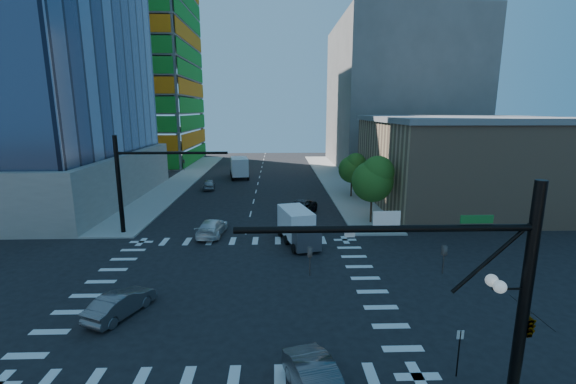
{
  "coord_description": "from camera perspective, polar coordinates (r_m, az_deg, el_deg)",
  "views": [
    {
      "loc": [
        2.9,
        -23.49,
        11.38
      ],
      "look_at": [
        3.87,
        8.0,
        4.62
      ],
      "focal_mm": 24.0,
      "sensor_mm": 36.0,
      "label": 1
    }
  ],
  "objects": [
    {
      "name": "signal_mast_nw",
      "position": [
        37.76,
        -21.74,
        2.27
      ],
      "size": [
        10.2,
        0.4,
        9.0
      ],
      "color": "black",
      "rests_on": "sidewalk_nw"
    },
    {
      "name": "car_sb_near",
      "position": [
        36.32,
        -11.16,
        -5.16
      ],
      "size": [
        2.58,
        5.32,
        1.49
      ],
      "primitive_type": "imported",
      "rotation": [
        0.0,
        0.0,
        3.04
      ],
      "color": "white",
      "rests_on": "ground"
    },
    {
      "name": "tree_north",
      "position": [
        50.94,
        9.62,
        3.59
      ],
      "size": [
        3.54,
        3.52,
        5.78
      ],
      "color": "#382316",
      "rests_on": "sidewalk_ne"
    },
    {
      "name": "sidewalk_ne",
      "position": [
        65.2,
        6.73,
        2.03
      ],
      "size": [
        5.0,
        60.0,
        0.15
      ],
      "primitive_type": "cube",
      "color": "#9C9893",
      "rests_on": "ground"
    },
    {
      "name": "box_truck_near",
      "position": [
        33.21,
        1.61,
        -5.62
      ],
      "size": [
        3.63,
        5.9,
        2.88
      ],
      "rotation": [
        0.0,
        0.0,
        0.25
      ],
      "color": "black",
      "rests_on": "ground"
    },
    {
      "name": "box_truck_far",
      "position": [
        66.25,
        -7.26,
        3.48
      ],
      "size": [
        3.87,
        7.07,
        3.52
      ],
      "rotation": [
        0.0,
        0.0,
        3.3
      ],
      "color": "black",
      "rests_on": "ground"
    },
    {
      "name": "ground",
      "position": [
        26.27,
        -8.17,
        -13.71
      ],
      "size": [
        160.0,
        160.0,
        0.0
      ],
      "primitive_type": "plane",
      "color": "black",
      "rests_on": "ground"
    },
    {
      "name": "tree_south",
      "position": [
        39.22,
        12.63,
        1.98
      ],
      "size": [
        4.16,
        4.16,
        6.82
      ],
      "color": "#382316",
      "rests_on": "sidewalk_ne"
    },
    {
      "name": "car_nb_far",
      "position": [
        42.33,
        1.72,
        -2.41
      ],
      "size": [
        4.64,
        6.14,
        1.55
      ],
      "primitive_type": "imported",
      "rotation": [
        0.0,
        0.0,
        -0.42
      ],
      "color": "black",
      "rests_on": "ground"
    },
    {
      "name": "commercial_building",
      "position": [
        50.94,
        24.03,
        4.22
      ],
      "size": [
        20.5,
        22.5,
        10.6
      ],
      "color": "tan",
      "rests_on": "ground"
    },
    {
      "name": "car_sb_cross",
      "position": [
        24.42,
        -23.53,
        -14.91
      ],
      "size": [
        3.06,
        4.51,
        1.41
      ],
      "primitive_type": "imported",
      "rotation": [
        0.0,
        0.0,
        2.73
      ],
      "color": "#525357",
      "rests_on": "ground"
    },
    {
      "name": "signal_mast_se",
      "position": [
        15.61,
        28.87,
        -13.59
      ],
      "size": [
        10.51,
        2.48,
        9.0
      ],
      "color": "black",
      "rests_on": "sidewalk_se"
    },
    {
      "name": "bg_building_ne",
      "position": [
        82.15,
        15.74,
        13.49
      ],
      "size": [
        24.0,
        30.0,
        28.0
      ],
      "primitive_type": "cube",
      "color": "#635D59",
      "rests_on": "ground"
    },
    {
      "name": "road_markings",
      "position": [
        26.26,
        -8.17,
        -13.7
      ],
      "size": [
        20.0,
        20.0,
        0.01
      ],
      "primitive_type": "cube",
      "color": "silver",
      "rests_on": "ground"
    },
    {
      "name": "construction_building",
      "position": [
        91.6,
        -22.43,
        19.54
      ],
      "size": [
        25.16,
        34.5,
        70.6
      ],
      "color": "slate",
      "rests_on": "ground"
    },
    {
      "name": "car_sb_mid",
      "position": [
        57.3,
        -11.63,
        1.13
      ],
      "size": [
        2.17,
        4.4,
        1.44
      ],
      "primitive_type": "imported",
      "rotation": [
        0.0,
        0.0,
        3.25
      ],
      "color": "gray",
      "rests_on": "ground"
    },
    {
      "name": "no_parking_sign",
      "position": [
        19.26,
        24.01,
        -20.33
      ],
      "size": [
        0.3,
        0.06,
        2.2
      ],
      "color": "black",
      "rests_on": "ground"
    },
    {
      "name": "sidewalk_nw",
      "position": [
        66.31,
        -15.18,
        1.86
      ],
      "size": [
        5.0,
        60.0,
        0.15
      ],
      "primitive_type": "cube",
      "color": "#9C9893",
      "rests_on": "ground"
    }
  ]
}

